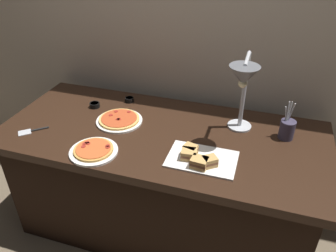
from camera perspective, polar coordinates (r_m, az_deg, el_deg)
name	(u,v)px	position (r m, az deg, el deg)	size (l,w,h in m)	color
ground_plane	(163,222)	(2.42, -0.91, -16.31)	(8.00, 8.00, 0.00)	brown
back_wall	(186,33)	(2.17, 3.16, 15.81)	(4.40, 0.04, 2.40)	tan
buffet_table	(162,181)	(2.14, -0.99, -9.48)	(1.90, 0.84, 0.76)	black
heat_lamp	(243,82)	(1.70, 12.91, 7.47)	(0.15, 0.34, 0.47)	#B7BABF
pizza_plate_front	(119,120)	(2.03, -8.43, 1.06)	(0.28, 0.28, 0.03)	white
pizza_plate_center	(94,150)	(1.79, -12.74, -4.15)	(0.26, 0.26, 0.03)	white
sandwich_platter	(199,158)	(1.69, 5.41, -5.55)	(0.35, 0.23, 0.06)	white
sauce_cup_near	(95,105)	(2.22, -12.57, 3.60)	(0.07, 0.07, 0.03)	black
sauce_cup_far	(129,99)	(2.25, -6.71, 4.58)	(0.06, 0.06, 0.03)	black
utensil_holder	(287,129)	(1.95, 19.89, -0.49)	(0.08, 0.08, 0.22)	#383347
serving_spatula	(32,131)	(2.08, -22.46, -0.78)	(0.15, 0.14, 0.01)	#B7BABF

